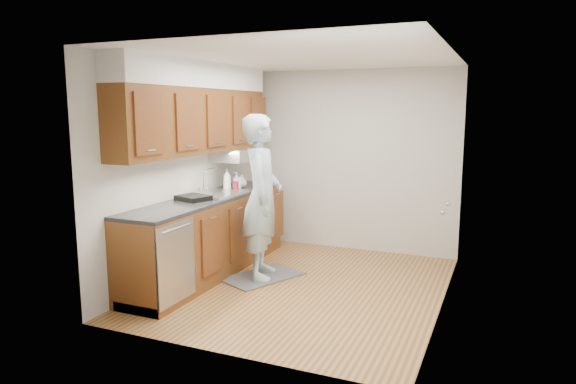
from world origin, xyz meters
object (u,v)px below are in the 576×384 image
(dish_rack, at_px, (193,198))
(steel_can, at_px, (256,183))
(person, at_px, (262,186))
(soap_bottle_b, at_px, (237,180))
(soda_can, at_px, (236,186))
(soap_bottle_c, at_px, (242,181))
(soap_bottle_a, at_px, (227,179))

(dish_rack, bearing_deg, steel_can, 93.80)
(person, bearing_deg, dish_rack, 99.06)
(steel_can, bearing_deg, soap_bottle_b, -154.58)
(soda_can, bearing_deg, soap_bottle_c, 104.52)
(steel_can, bearing_deg, soap_bottle_c, 176.87)
(soap_bottle_a, height_order, soap_bottle_b, soap_bottle_a)
(person, distance_m, soap_bottle_c, 0.97)
(soap_bottle_a, bearing_deg, dish_rack, -88.21)
(person, height_order, dish_rack, person)
(steel_can, bearing_deg, soap_bottle_a, -136.48)
(soap_bottle_a, distance_m, dish_rack, 0.83)
(soap_bottle_a, distance_m, soap_bottle_c, 0.29)
(soap_bottle_c, bearing_deg, dish_rack, -91.96)
(soap_bottle_b, xyz_separation_m, dish_rack, (-0.03, -0.98, -0.08))
(soda_can, bearing_deg, dish_rack, -98.55)
(person, relative_size, soap_bottle_b, 9.93)
(soap_bottle_a, xyz_separation_m, dish_rack, (0.03, -0.82, -0.11))
(person, xyz_separation_m, soda_can, (-0.56, 0.40, -0.09))
(soap_bottle_a, height_order, soap_bottle_c, soap_bottle_a)
(steel_can, bearing_deg, soda_can, -114.42)
(soap_bottle_c, xyz_separation_m, soda_can, (0.08, -0.31, -0.02))
(soap_bottle_c, distance_m, soda_can, 0.32)
(soap_bottle_c, bearing_deg, soap_bottle_b, -95.47)
(person, relative_size, steel_can, 17.00)
(soap_bottle_b, height_order, soda_can, soap_bottle_b)
(soap_bottle_a, bearing_deg, person, -31.72)
(soap_bottle_b, distance_m, soda_can, 0.22)
(person, distance_m, dish_rack, 0.79)
(person, xyz_separation_m, steel_can, (-0.43, 0.70, -0.09))
(steel_can, bearing_deg, person, -58.69)
(soap_bottle_b, distance_m, steel_can, 0.26)
(person, height_order, soap_bottle_a, person)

